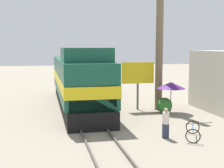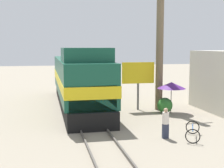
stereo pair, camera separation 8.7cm
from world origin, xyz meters
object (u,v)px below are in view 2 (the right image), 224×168
(billboard_sign, at_px, (138,75))
(bicycle, at_px, (193,131))
(locomotive, at_px, (79,82))
(utility_pole, at_px, (160,46))
(vendor_umbrella, at_px, (171,85))
(person_bystander, at_px, (166,122))

(billboard_sign, height_order, bicycle, billboard_sign)
(billboard_sign, bearing_deg, bicycle, -85.75)
(locomotive, bearing_deg, utility_pole, -20.93)
(utility_pole, relative_size, billboard_sign, 2.65)
(vendor_umbrella, bearing_deg, person_bystander, -115.27)
(locomotive, relative_size, utility_pole, 1.67)
(bicycle, bearing_deg, locomotive, -37.26)
(utility_pole, relative_size, vendor_umbrella, 4.29)
(locomotive, distance_m, person_bystander, 9.78)
(locomotive, relative_size, person_bystander, 9.91)
(locomotive, bearing_deg, billboard_sign, -24.29)
(locomotive, xyz_separation_m, utility_pole, (5.60, -2.14, 2.68))
(vendor_umbrella, bearing_deg, locomotive, 150.81)
(vendor_umbrella, height_order, person_bystander, vendor_umbrella)
(utility_pole, relative_size, bicycle, 4.89)
(billboard_sign, relative_size, person_bystander, 2.24)
(vendor_umbrella, bearing_deg, billboard_sign, 141.88)
(locomotive, relative_size, vendor_umbrella, 7.16)
(utility_pole, bearing_deg, vendor_umbrella, -70.31)
(locomotive, relative_size, billboard_sign, 4.42)
(person_bystander, relative_size, bicycle, 0.82)
(billboard_sign, bearing_deg, locomotive, 155.71)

